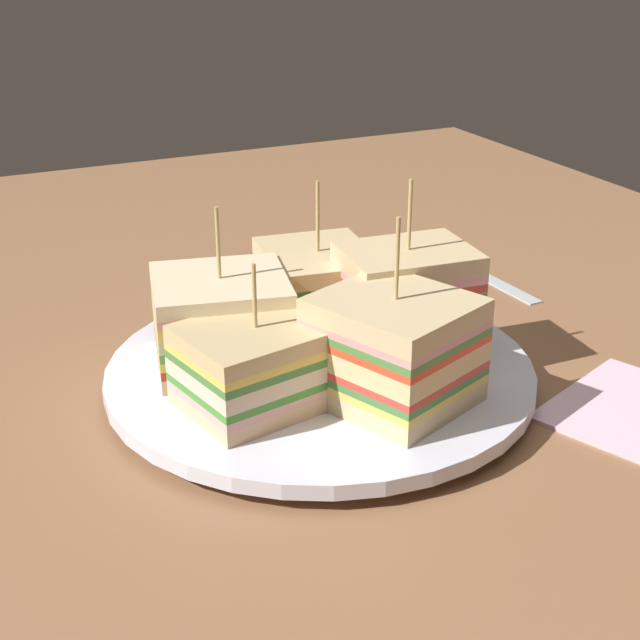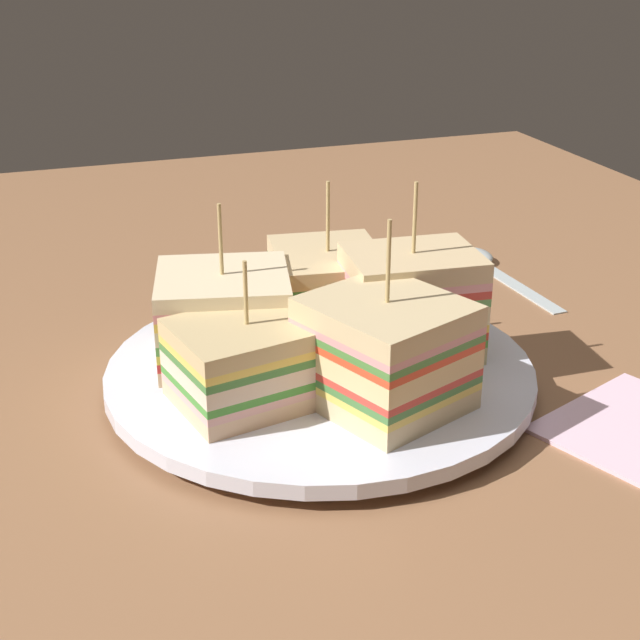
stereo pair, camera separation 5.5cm
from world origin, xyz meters
The scene contains 9 objects.
ground_plane centered at (0.00, 0.00, -0.90)cm, with size 119.96×97.58×1.80cm, color #946543.
plate centered at (0.00, 0.00, 0.99)cm, with size 26.13×26.13×1.63cm.
sandwich_wedge_0 centered at (-0.20, -5.91, 4.90)cm, with size 6.81×8.57×10.96cm.
sandwich_wedge_1 centered at (5.39, -2.42, 4.25)cm, with size 8.88×7.88×9.90cm.
sandwich_wedge_2 centered at (2.94, 5.14, 4.39)cm, with size 9.01×9.46×9.90cm.
sandwich_wedge_3 centered at (-2.83, 5.19, 3.99)cm, with size 7.85×9.10×8.41cm.
sandwich_wedge_4 centered at (-5.62, -1.83, 4.70)cm, with size 10.12×9.74×10.81cm.
chip_pile centered at (-0.26, 0.09, 2.87)cm, with size 7.20×7.89×2.69cm.
spoon centered at (15.23, -19.92, 0.40)cm, with size 13.79×2.69×1.00cm.
Camera 1 is at (-45.77, 21.81, 27.16)cm, focal length 52.04 mm.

